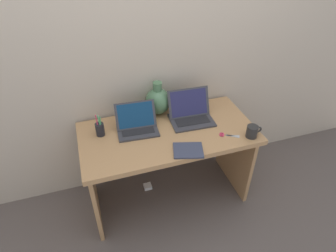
{
  "coord_description": "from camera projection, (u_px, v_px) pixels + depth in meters",
  "views": [
    {
      "loc": [
        -0.53,
        -1.65,
        2.06
      ],
      "look_at": [
        0.0,
        0.0,
        0.77
      ],
      "focal_mm": 31.13,
      "sensor_mm": 36.0,
      "label": 1
    }
  ],
  "objects": [
    {
      "name": "scissors",
      "position": [
        226.0,
        135.0,
        2.15
      ],
      "size": [
        0.14,
        0.1,
        0.01
      ],
      "color": "#B7B7BC",
      "rests_on": "desk"
    },
    {
      "name": "laptop_left",
      "position": [
        137.0,
        123.0,
        2.18
      ],
      "size": [
        0.32,
        0.24,
        0.2
      ],
      "color": "#333338",
      "rests_on": "desk"
    },
    {
      "name": "laptop_right",
      "position": [
        190.0,
        112.0,
        2.29
      ],
      "size": [
        0.34,
        0.27,
        0.23
      ],
      "color": "#333338",
      "rests_on": "desk"
    },
    {
      "name": "pen_cup",
      "position": [
        100.0,
        129.0,
        2.13
      ],
      "size": [
        0.06,
        0.06,
        0.18
      ],
      "color": "black",
      "rests_on": "desk"
    },
    {
      "name": "coffee_mug",
      "position": [
        252.0,
        131.0,
        2.12
      ],
      "size": [
        0.12,
        0.08,
        0.09
      ],
      "color": "black",
      "rests_on": "desk"
    },
    {
      "name": "power_brick",
      "position": [
        148.0,
        186.0,
        2.68
      ],
      "size": [
        0.07,
        0.07,
        0.03
      ],
      "primitive_type": "cube",
      "color": "white",
      "rests_on": "ground"
    },
    {
      "name": "back_wall",
      "position": [
        153.0,
        53.0,
        2.19
      ],
      "size": [
        4.4,
        0.04,
        2.4
      ],
      "primitive_type": "cube",
      "color": "#BCAD99",
      "rests_on": "ground"
    },
    {
      "name": "ground_plane",
      "position": [
        168.0,
        195.0,
        2.62
      ],
      "size": [
        6.0,
        6.0,
        0.0
      ],
      "primitive_type": "plane",
      "color": "#564C47"
    },
    {
      "name": "notebook_stack",
      "position": [
        188.0,
        150.0,
        2.01
      ],
      "size": [
        0.24,
        0.21,
        0.01
      ],
      "primitive_type": "cube",
      "rotation": [
        0.0,
        0.0,
        -0.28
      ],
      "color": "#33384C",
      "rests_on": "desk"
    },
    {
      "name": "green_vase",
      "position": [
        158.0,
        101.0,
        2.33
      ],
      "size": [
        0.2,
        0.2,
        0.28
      ],
      "color": "#47704C",
      "rests_on": "desk"
    },
    {
      "name": "desk",
      "position": [
        168.0,
        148.0,
        2.29
      ],
      "size": [
        1.32,
        0.65,
        0.72
      ],
      "color": "#AD7F51",
      "rests_on": "ground"
    }
  ]
}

